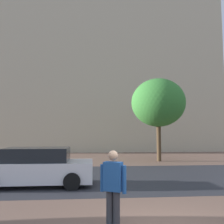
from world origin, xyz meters
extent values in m
plane|color=brown|center=(0.00, 10.00, 0.00)|extent=(120.00, 120.00, 0.00)
cube|color=#2D2D33|center=(0.00, 7.10, 0.00)|extent=(120.00, 7.63, 0.00)
cube|color=beige|center=(-0.46, 28.06, 9.83)|extent=(29.06, 11.99, 19.66)
cube|color=#4C515B|center=(-0.46, 28.06, 20.86)|extent=(26.74, 11.03, 2.40)
cube|color=beige|center=(-2.07, 28.06, 17.25)|extent=(4.91, 4.91, 34.50)
cylinder|color=beige|center=(12.57, 23.57, 11.66)|extent=(2.80, 2.80, 23.32)
cylinder|color=#333338|center=(-1.01, 0.58, 0.45)|extent=(0.15, 0.15, 0.82)
cylinder|color=#333338|center=(-1.15, 0.65, 0.45)|extent=(0.15, 0.15, 0.82)
cube|color=#1E4C8E|center=(-1.08, 0.61, 1.17)|extent=(0.46, 0.38, 0.62)
cylinder|color=#1E4C8E|center=(-0.85, 0.49, 1.12)|extent=(0.09, 0.09, 0.59)
cylinder|color=#1E4C8E|center=(-1.31, 0.73, 1.12)|extent=(0.09, 0.09, 0.59)
cube|color=black|center=(-1.03, 0.70, 1.19)|extent=(0.31, 0.25, 0.40)
sphere|color=tan|center=(-1.08, 0.61, 1.62)|extent=(0.22, 0.22, 0.22)
cube|color=silver|center=(-3.75, 5.42, 0.57)|extent=(4.49, 1.80, 0.79)
cube|color=black|center=(-3.75, 5.42, 1.24)|extent=(2.51, 1.58, 0.55)
cylinder|color=black|center=(-2.27, 6.32, 0.32)|extent=(0.64, 0.22, 0.64)
cylinder|color=black|center=(-2.27, 4.53, 0.32)|extent=(0.64, 0.22, 0.64)
cylinder|color=black|center=(-5.23, 6.32, 0.32)|extent=(0.64, 0.22, 0.64)
cylinder|color=#4C3823|center=(3.59, 13.47, 1.41)|extent=(0.33, 0.33, 2.83)
ellipsoid|color=#387F33|center=(3.59, 13.47, 4.49)|extent=(4.16, 4.16, 3.74)
camera|label=1|loc=(-1.55, -4.72, 2.10)|focal=38.61mm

